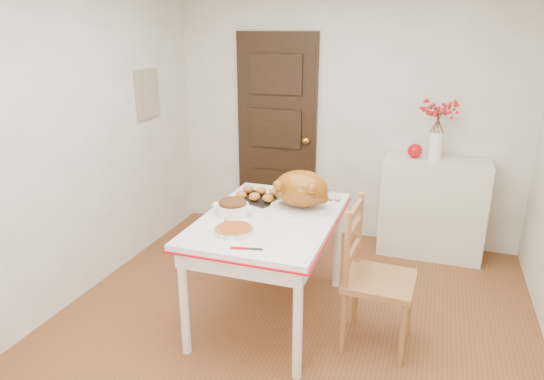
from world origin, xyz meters
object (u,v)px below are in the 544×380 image
(sideboard, at_px, (432,208))
(chair_oak, at_px, (380,278))
(pumpkin_pie, at_px, (234,229))
(turkey_platter, at_px, (301,191))
(kitchen_table, at_px, (270,267))

(sideboard, bearing_deg, chair_oak, -100.50)
(sideboard, height_order, chair_oak, chair_oak)
(sideboard, height_order, pumpkin_pie, sideboard)
(sideboard, relative_size, turkey_platter, 2.03)
(chair_oak, height_order, turkey_platter, turkey_platter)
(kitchen_table, bearing_deg, turkey_platter, 48.22)
(sideboard, distance_m, kitchen_table, 1.88)
(sideboard, xyz_separation_m, chair_oak, (-0.30, -1.60, 0.04))
(chair_oak, bearing_deg, turkey_platter, 68.67)
(chair_oak, relative_size, pumpkin_pie, 4.03)
(turkey_platter, bearing_deg, kitchen_table, -112.01)
(sideboard, distance_m, chair_oak, 1.63)
(kitchen_table, relative_size, pumpkin_pie, 5.39)
(kitchen_table, relative_size, chair_oak, 1.34)
(turkey_platter, relative_size, pumpkin_pie, 1.83)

